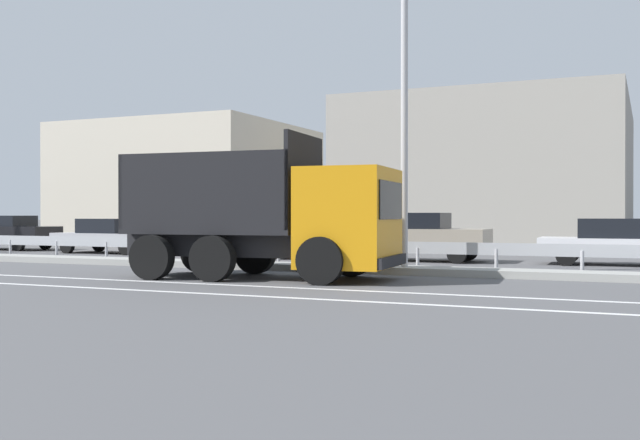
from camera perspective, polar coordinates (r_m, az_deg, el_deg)
ground_plane at (r=17.54m, az=1.07°, el=-4.52°), size 320.00×320.00×0.00m
lane_strip_0 at (r=16.29m, az=-7.69°, el=-4.89°), size 61.39×0.16×0.01m
lane_strip_1 at (r=14.89m, az=-11.10°, el=-5.40°), size 61.39×0.16×0.01m
median_island at (r=19.59m, az=3.58°, el=-3.74°), size 33.77×1.10×0.18m
median_guardrail at (r=20.61m, az=4.65°, el=-2.20°), size 61.39×0.09×0.78m
dump_truck at (r=17.46m, az=-2.06°, el=-0.30°), size 6.62×3.15×3.37m
median_road_sign at (r=21.22m, az=-6.39°, el=-0.49°), size 0.70×0.16×2.25m
street_lamp_1 at (r=19.39m, az=6.31°, el=12.40°), size 0.71×2.68×9.98m
parked_car_1 at (r=34.93m, az=-22.90°, el=-0.87°), size 4.94×1.99×1.47m
parked_car_2 at (r=30.37m, az=-15.64°, el=-1.16°), size 4.77×2.08×1.35m
parked_car_3 at (r=26.62m, az=-4.64°, el=-1.36°), size 4.59×2.13×1.34m
parked_car_4 at (r=24.47m, az=7.81°, el=-1.29°), size 4.20×1.91×1.57m
parked_car_5 at (r=23.95m, az=21.56°, el=-1.56°), size 4.46×1.91×1.39m
background_building_0 at (r=40.95m, az=-9.84°, el=2.63°), size 11.13×10.32×6.20m
background_building_1 at (r=38.91m, az=13.44°, el=3.21°), size 12.30×15.58×6.84m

